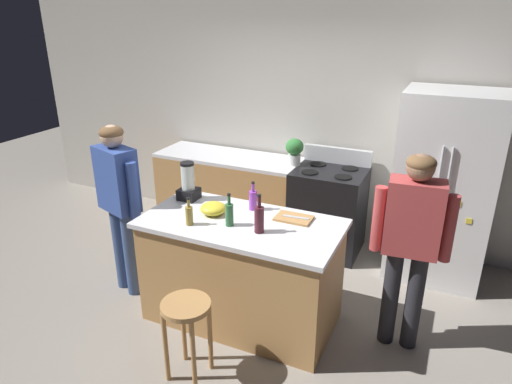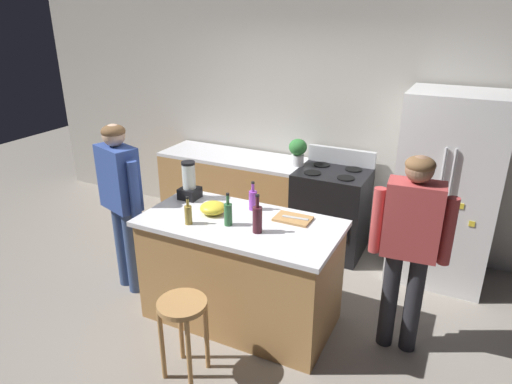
{
  "view_description": "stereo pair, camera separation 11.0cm",
  "coord_description": "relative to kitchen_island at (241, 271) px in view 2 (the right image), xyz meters",
  "views": [
    {
      "loc": [
        1.51,
        -3.01,
        2.57
      ],
      "look_at": [
        0.0,
        0.3,
        1.1
      ],
      "focal_mm": 31.96,
      "sensor_mm": 36.0,
      "label": 1
    },
    {
      "loc": [
        1.61,
        -2.96,
        2.57
      ],
      "look_at": [
        0.0,
        0.3,
        1.1
      ],
      "focal_mm": 31.96,
      "sensor_mm": 36.0,
      "label": 2
    }
  ],
  "objects": [
    {
      "name": "back_wall",
      "position": [
        0.0,
        1.95,
        0.87
      ],
      "size": [
        8.0,
        0.1,
        2.7
      ],
      "primitive_type": "cube",
      "color": "#BCB7AD",
      "rests_on": "ground_plane"
    },
    {
      "name": "person_by_island_left",
      "position": [
        -1.21,
        -0.06,
        0.52
      ],
      "size": [
        0.59,
        0.33,
        1.64
      ],
      "color": "#384C7A",
      "rests_on": "ground_plane"
    },
    {
      "name": "potted_plant",
      "position": [
        -0.1,
        1.55,
        0.64
      ],
      "size": [
        0.2,
        0.2,
        0.3
      ],
      "color": "silver",
      "rests_on": "back_counter_run"
    },
    {
      "name": "blender_appliance",
      "position": [
        -0.64,
        0.23,
        0.62
      ],
      "size": [
        0.17,
        0.17,
        0.35
      ],
      "color": "black",
      "rests_on": "kitchen_island"
    },
    {
      "name": "bottle_vinegar",
      "position": [
        -0.35,
        -0.22,
        0.56
      ],
      "size": [
        0.06,
        0.06,
        0.24
      ],
      "color": "olive",
      "rests_on": "kitchen_island"
    },
    {
      "name": "chef_knife",
      "position": [
        0.4,
        0.22,
        0.49
      ],
      "size": [
        0.22,
        0.05,
        0.01
      ],
      "primitive_type": "cube",
      "rotation": [
        0.0,
        0.0,
        0.09
      ],
      "color": "#B7BABF",
      "rests_on": "cutting_board"
    },
    {
      "name": "kitchen_island",
      "position": [
        0.0,
        0.0,
        0.0
      ],
      "size": [
        1.65,
        0.85,
        0.95
      ],
      "color": "#B7844C",
      "rests_on": "ground_plane"
    },
    {
      "name": "ground_plane",
      "position": [
        0.0,
        0.0,
        -0.48
      ],
      "size": [
        14.0,
        14.0,
        0.0
      ],
      "primitive_type": "plane",
      "color": "gray"
    },
    {
      "name": "refrigerator",
      "position": [
        1.46,
        1.5,
        0.47
      ],
      "size": [
        0.9,
        0.73,
        1.89
      ],
      "color": "silver",
      "rests_on": "ground_plane"
    },
    {
      "name": "bottle_olive_oil",
      "position": [
        -0.05,
        -0.1,
        0.57
      ],
      "size": [
        0.07,
        0.07,
        0.28
      ],
      "color": "#2D6638",
      "rests_on": "kitchen_island"
    },
    {
      "name": "bottle_soda",
      "position": [
        -0.01,
        0.26,
        0.57
      ],
      "size": [
        0.07,
        0.07,
        0.26
      ],
      "color": "purple",
      "rests_on": "kitchen_island"
    },
    {
      "name": "cutting_board",
      "position": [
        0.38,
        0.22,
        0.48
      ],
      "size": [
        0.3,
        0.2,
        0.02
      ],
      "primitive_type": "cube",
      "color": "#B7844C",
      "rests_on": "kitchen_island"
    },
    {
      "name": "person_by_sink_right",
      "position": [
        1.31,
        0.24,
        0.51
      ],
      "size": [
        0.6,
        0.25,
        1.63
      ],
      "color": "#26262B",
      "rests_on": "ground_plane"
    },
    {
      "name": "mixing_bowl",
      "position": [
        -0.28,
        0.04,
        0.52
      ],
      "size": [
        0.22,
        0.22,
        0.1
      ],
      "primitive_type": "ellipsoid",
      "color": "yellow",
      "rests_on": "kitchen_island"
    },
    {
      "name": "stove_range",
      "position": [
        0.32,
        1.52,
        0.01
      ],
      "size": [
        0.76,
        0.65,
        1.13
      ],
      "color": "black",
      "rests_on": "ground_plane"
    },
    {
      "name": "back_counter_run",
      "position": [
        -0.8,
        1.55,
        -0.0
      ],
      "size": [
        2.0,
        0.64,
        0.95
      ],
      "color": "#B7844C",
      "rests_on": "ground_plane"
    },
    {
      "name": "bar_stool",
      "position": [
        -0.06,
        -0.78,
        0.02
      ],
      "size": [
        0.36,
        0.36,
        0.64
      ],
      "color": "#B7844C",
      "rests_on": "ground_plane"
    },
    {
      "name": "bottle_wine",
      "position": [
        0.21,
        -0.11,
        0.59
      ],
      "size": [
        0.08,
        0.08,
        0.32
      ],
      "color": "#471923",
      "rests_on": "kitchen_island"
    }
  ]
}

